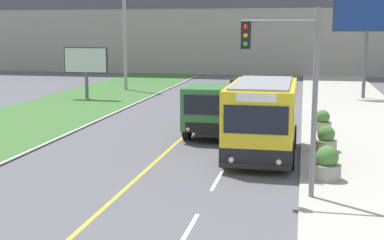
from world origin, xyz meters
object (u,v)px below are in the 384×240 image
object	(u,v)px
car_distant	(242,90)
planter_round_second	(326,140)
city_bus	(262,120)
billboard_small	(86,62)
utility_pole_far	(125,29)
planter_round_near	(327,165)
billboard_large	(368,15)
dump_truck	(215,110)
traffic_light_mast	(293,79)
planter_round_third	(322,122)

from	to	relation	value
car_distant	planter_round_second	xyz separation A→B (m)	(5.32, -16.08, -0.14)
city_bus	billboard_small	world-z (taller)	billboard_small
car_distant	billboard_small	size ratio (longest dim) A/B	1.15
city_bus	planter_round_second	xyz separation A→B (m)	(2.55, 1.36, -0.99)
city_bus	billboard_small	bearing A→B (deg)	132.47
utility_pole_far	planter_round_near	size ratio (longest dim) A/B	8.45
billboard_large	planter_round_second	world-z (taller)	billboard_large
dump_truck	utility_pole_far	world-z (taller)	utility_pole_far
city_bus	traffic_light_mast	bearing A→B (deg)	-76.15
car_distant	planter_round_third	world-z (taller)	car_distant
billboard_large	billboard_small	size ratio (longest dim) A/B	2.09
billboard_small	planter_round_second	distance (m)	21.37
dump_truck	planter_round_second	distance (m)	5.70
planter_round_second	car_distant	bearing A→B (deg)	108.29
utility_pole_far	billboard_large	bearing A→B (deg)	-5.86
dump_truck	planter_round_third	distance (m)	5.45
car_distant	billboard_large	xyz separation A→B (m)	(8.60, 1.78, 5.34)
utility_pole_far	planter_round_third	xyz separation A→B (m)	(15.42, -15.42, -4.43)
planter_round_near	dump_truck	bearing A→B (deg)	125.91
car_distant	traffic_light_mast	xyz separation A→B (m)	(4.00, -22.46, 2.96)
traffic_light_mast	planter_round_near	size ratio (longest dim) A/B	4.90
city_bus	planter_round_second	distance (m)	3.06
car_distant	utility_pole_far	distance (m)	11.60
dump_truck	traffic_light_mast	size ratio (longest dim) A/B	1.16
traffic_light_mast	billboard_small	bearing A→B (deg)	126.79
car_distant	utility_pole_far	bearing A→B (deg)	159.88
billboard_large	planter_round_near	xyz separation A→B (m)	(-3.42, -22.23, -5.44)
planter_round_third	billboard_large	bearing A→B (deg)	76.26
billboard_large	planter_round_second	xyz separation A→B (m)	(-3.29, -17.87, -5.48)
car_distant	planter_round_second	size ratio (longest dim) A/B	4.06
car_distant	billboard_small	world-z (taller)	billboard_small
city_bus	utility_pole_far	distance (m)	25.00
car_distant	billboard_large	distance (m)	10.28
dump_truck	billboard_small	bearing A→B (deg)	135.09
city_bus	planter_round_third	size ratio (longest dim) A/B	5.63
utility_pole_far	billboard_small	xyz separation A→B (m)	(-0.86, -6.13, -2.30)
car_distant	planter_round_third	size ratio (longest dim) A/B	4.05
billboard_small	planter_round_second	size ratio (longest dim) A/B	3.54
car_distant	city_bus	bearing A→B (deg)	-80.99
planter_round_near	city_bus	bearing A→B (deg)	128.90
planter_round_near	planter_round_third	xyz separation A→B (m)	(0.11, 8.73, -0.05)
city_bus	dump_truck	size ratio (longest dim) A/B	0.90
planter_round_second	city_bus	bearing A→B (deg)	-151.87
utility_pole_far	planter_round_near	distance (m)	28.93
city_bus	billboard_large	world-z (taller)	billboard_large
city_bus	dump_truck	xyz separation A→B (m)	(-2.53, 3.84, -0.27)
city_bus	car_distant	distance (m)	17.68
car_distant	traffic_light_mast	size ratio (longest dim) A/B	0.75
utility_pole_far	planter_round_second	world-z (taller)	utility_pole_far
billboard_large	planter_round_second	bearing A→B (deg)	-100.43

